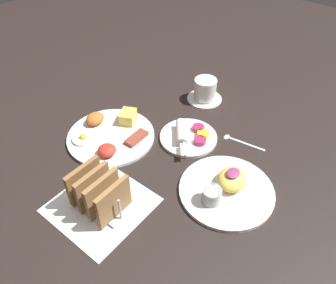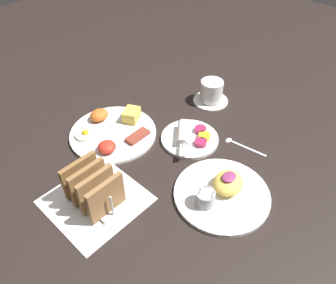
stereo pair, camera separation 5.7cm
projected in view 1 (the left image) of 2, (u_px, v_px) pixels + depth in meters
ground_plane at (169, 167)px, 0.90m from camera, size 3.00×3.00×0.00m
napkin_flat at (101, 205)px, 0.81m from camera, size 0.22×0.22×0.00m
plate_breakfast at (110, 134)px, 0.99m from camera, size 0.26×0.26×0.05m
plate_condiments at (188, 136)px, 0.98m from camera, size 0.18×0.17×0.04m
plate_foreground at (226, 188)px, 0.83m from camera, size 0.24×0.24×0.06m
toast_rack at (98, 192)px, 0.77m from camera, size 0.10×0.15×0.10m
coffee_cup at (205, 91)px, 1.12m from camera, size 0.12×0.12×0.08m
teaspoon at (237, 140)px, 0.98m from camera, size 0.03×0.13×0.01m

